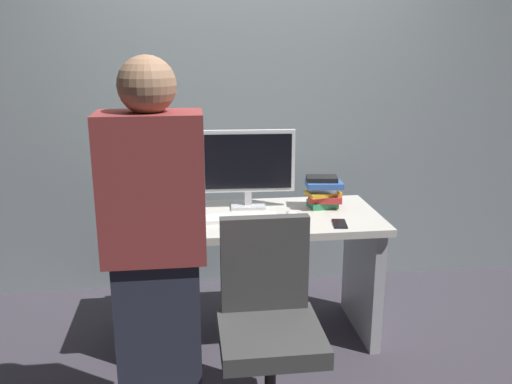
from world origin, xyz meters
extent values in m
plane|color=#3D3842|center=(0.00, 0.00, 0.00)|extent=(9.00, 9.00, 0.00)
cube|color=gray|center=(0.00, 0.81, 1.50)|extent=(6.40, 0.10, 3.00)
cube|color=beige|center=(0.00, 0.00, 0.72)|extent=(1.40, 0.67, 0.04)
cube|color=#B2B2B7|center=(-0.64, 0.00, 0.35)|extent=(0.06, 0.59, 0.70)
cube|color=#B2B2B7|center=(0.64, 0.00, 0.35)|extent=(0.06, 0.59, 0.70)
cylinder|color=black|center=(-0.03, -0.81, 0.23)|extent=(0.05, 0.05, 0.39)
cube|color=#3F3F3F|center=(-0.03, -0.81, 0.46)|extent=(0.44, 0.44, 0.08)
cube|color=#3F3F3F|center=(-0.03, -0.62, 0.72)|extent=(0.40, 0.06, 0.44)
cube|color=#262838|center=(-0.50, -0.81, 0.42)|extent=(0.34, 0.20, 0.85)
cube|color=maroon|center=(-0.50, -0.81, 1.14)|extent=(0.40, 0.24, 0.58)
sphere|color=#A57A5B|center=(-0.50, -0.81, 1.53)|extent=(0.22, 0.22, 0.22)
cube|color=silver|center=(-0.02, 0.16, 0.75)|extent=(0.21, 0.15, 0.02)
cube|color=silver|center=(-0.02, 0.16, 0.80)|extent=(0.04, 0.03, 0.08)
cube|color=silver|center=(-0.02, 0.16, 1.02)|extent=(0.54, 0.06, 0.36)
cube|color=black|center=(-0.02, 0.15, 1.02)|extent=(0.50, 0.03, 0.32)
cube|color=white|center=(-0.10, -0.06, 0.75)|extent=(0.43, 0.13, 0.02)
ellipsoid|color=white|center=(0.20, -0.05, 0.76)|extent=(0.06, 0.10, 0.03)
cylinder|color=#3372B2|center=(-0.46, -0.10, 0.80)|extent=(0.07, 0.07, 0.10)
cube|color=#338C59|center=(0.41, 0.11, 0.76)|extent=(0.17, 0.14, 0.04)
cube|color=red|center=(0.42, 0.10, 0.80)|extent=(0.22, 0.17, 0.04)
cube|color=gold|center=(0.41, 0.09, 0.83)|extent=(0.21, 0.16, 0.02)
cube|color=white|center=(0.42, 0.10, 0.86)|extent=(0.17, 0.14, 0.03)
cube|color=#3359A5|center=(0.41, 0.09, 0.89)|extent=(0.22, 0.17, 0.03)
cube|color=black|center=(0.40, 0.11, 0.92)|extent=(0.19, 0.14, 0.03)
cube|color=black|center=(0.43, -0.21, 0.75)|extent=(0.09, 0.15, 0.01)
camera|label=1|loc=(-0.36, -2.88, 1.69)|focal=38.35mm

